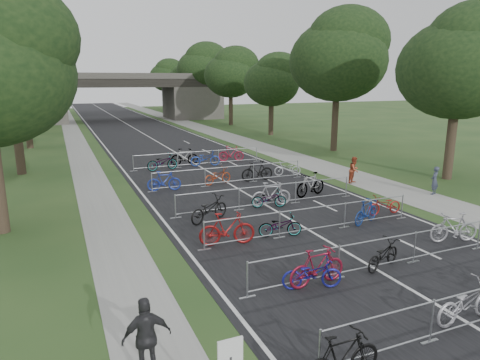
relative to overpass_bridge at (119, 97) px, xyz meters
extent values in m
cube|color=black|center=(0.00, -15.00, -3.53)|extent=(11.00, 140.00, 0.01)
cube|color=gray|center=(8.00, -15.00, -3.53)|extent=(3.00, 140.00, 0.01)
cube|color=gray|center=(-7.50, -15.00, -3.53)|extent=(2.00, 140.00, 0.01)
cube|color=silver|center=(0.00, -15.00, -3.53)|extent=(0.12, 140.00, 0.00)
cube|color=#4A4842|center=(-11.50, 0.00, -1.03)|extent=(8.00, 8.00, 5.00)
cube|color=#4A4842|center=(11.50, 0.00, -1.03)|extent=(8.00, 8.00, 5.00)
cube|color=black|center=(0.00, 0.00, 2.07)|extent=(30.00, 8.00, 1.20)
cube|color=#4A4842|center=(0.00, -3.80, 3.07)|extent=(30.00, 0.40, 0.90)
cube|color=#4A4842|center=(0.00, 3.80, 3.07)|extent=(30.00, 0.40, 0.90)
cube|color=white|center=(-6.80, -62.00, -1.98)|extent=(0.45, 0.04, 0.55)
cylinder|color=#33261C|center=(13.00, -49.00, -1.29)|extent=(0.56, 0.56, 4.48)
ellipsoid|color=black|center=(13.00, -49.00, 3.10)|extent=(7.17, 7.17, 5.88)
sphere|color=black|center=(13.60, -49.50, 4.53)|extent=(5.73, 5.73, 5.73)
sphere|color=black|center=(12.50, -48.50, 2.20)|extent=(4.66, 4.66, 4.66)
cylinder|color=#33261C|center=(-11.50, -37.00, -1.17)|extent=(0.56, 0.56, 4.72)
ellipsoid|color=black|center=(-11.50, -37.00, 3.46)|extent=(7.56, 7.56, 6.20)
sphere|color=black|center=(-10.90, -37.50, 4.97)|extent=(6.05, 6.05, 6.05)
sphere|color=black|center=(-12.00, -36.50, 2.51)|extent=(4.91, 4.91, 4.91)
cylinder|color=#33261C|center=(13.00, -37.00, -0.98)|extent=(0.56, 0.56, 5.11)
ellipsoid|color=black|center=(13.00, -37.00, 4.03)|extent=(8.18, 8.18, 6.70)
sphere|color=black|center=(13.60, -37.50, 5.66)|extent=(6.54, 6.54, 6.54)
sphere|color=black|center=(12.50, -36.50, 3.01)|extent=(5.31, 5.31, 5.31)
cylinder|color=#33261C|center=(-11.50, -25.00, -0.91)|extent=(0.56, 0.56, 5.25)
ellipsoid|color=black|center=(-11.50, -25.00, 4.24)|extent=(8.40, 8.40, 6.89)
sphere|color=black|center=(-10.90, -25.50, 5.92)|extent=(6.72, 6.72, 6.72)
sphere|color=black|center=(-12.00, -24.50, 3.19)|extent=(5.46, 5.46, 5.46)
cylinder|color=#33261C|center=(13.00, -25.00, -1.61)|extent=(0.56, 0.56, 3.85)
ellipsoid|color=black|center=(13.00, -25.00, 2.16)|extent=(6.16, 6.16, 5.05)
sphere|color=black|center=(13.60, -25.50, 3.40)|extent=(4.93, 4.93, 4.93)
sphere|color=black|center=(12.50, -24.50, 1.39)|extent=(4.00, 4.00, 4.00)
cylinder|color=#33261C|center=(-11.50, -13.00, -1.43)|extent=(0.56, 0.56, 4.20)
ellipsoid|color=black|center=(-11.50, -13.00, 2.68)|extent=(6.72, 6.72, 5.51)
sphere|color=black|center=(-10.90, -13.50, 4.03)|extent=(5.38, 5.38, 5.38)
sphere|color=black|center=(-12.00, -12.50, 1.84)|extent=(4.37, 4.37, 4.37)
cylinder|color=#33261C|center=(13.00, -13.00, -1.29)|extent=(0.56, 0.56, 4.48)
ellipsoid|color=black|center=(13.00, -13.00, 3.10)|extent=(7.17, 7.17, 5.88)
sphere|color=black|center=(13.60, -13.50, 4.53)|extent=(5.73, 5.73, 5.73)
sphere|color=black|center=(12.50, -12.50, 2.20)|extent=(4.66, 4.66, 4.66)
cylinder|color=#33261C|center=(-11.50, -1.00, -1.17)|extent=(0.56, 0.56, 4.72)
ellipsoid|color=black|center=(-11.50, -1.00, 3.46)|extent=(7.56, 7.56, 6.20)
sphere|color=black|center=(-10.90, -1.50, 4.97)|extent=(6.05, 6.05, 6.05)
sphere|color=black|center=(-12.00, -0.50, 2.51)|extent=(4.91, 4.91, 4.91)
cylinder|color=#33261C|center=(13.00, -1.00, -0.98)|extent=(0.56, 0.56, 5.11)
ellipsoid|color=black|center=(13.00, -1.00, 4.03)|extent=(8.18, 8.18, 6.70)
sphere|color=black|center=(13.60, -1.50, 5.66)|extent=(6.54, 6.54, 6.54)
sphere|color=black|center=(12.50, -0.50, 3.01)|extent=(5.31, 5.31, 5.31)
cylinder|color=#33261C|center=(-11.50, 11.00, -0.91)|extent=(0.56, 0.56, 5.25)
ellipsoid|color=black|center=(-11.50, 11.00, 4.24)|extent=(8.40, 8.40, 6.89)
sphere|color=black|center=(-10.90, 10.50, 5.92)|extent=(6.72, 6.72, 6.72)
sphere|color=black|center=(-12.00, 11.50, 3.19)|extent=(5.46, 5.46, 5.46)
cylinder|color=#33261C|center=(13.00, 11.00, -1.61)|extent=(0.56, 0.56, 3.85)
ellipsoid|color=black|center=(13.00, 11.00, 2.16)|extent=(6.16, 6.16, 5.05)
sphere|color=black|center=(13.60, 10.50, 3.40)|extent=(4.93, 4.93, 4.93)
sphere|color=black|center=(12.50, 11.50, 1.39)|extent=(4.00, 4.00, 4.00)
cylinder|color=#33261C|center=(-11.50, 23.00, -1.43)|extent=(0.56, 0.56, 4.20)
ellipsoid|color=black|center=(-11.50, 23.00, 2.68)|extent=(6.72, 6.72, 5.51)
sphere|color=black|center=(-10.90, 22.50, 4.03)|extent=(5.38, 5.38, 5.38)
sphere|color=black|center=(-12.00, 23.50, 1.84)|extent=(4.37, 4.37, 4.37)
cylinder|color=#33261C|center=(13.00, 23.00, -1.29)|extent=(0.56, 0.56, 4.48)
ellipsoid|color=black|center=(13.00, 23.00, 3.10)|extent=(7.17, 7.17, 5.88)
sphere|color=black|center=(13.60, 22.50, 4.53)|extent=(5.73, 5.73, 5.73)
sphere|color=black|center=(12.50, 23.50, 2.20)|extent=(4.66, 4.66, 4.66)
cylinder|color=#A1A4A9|center=(0.00, -61.40, -3.35)|extent=(9.20, 0.04, 0.04)
cylinder|color=#A1A4A9|center=(-4.60, -61.40, -2.98)|extent=(0.05, 0.05, 1.10)
cylinder|color=#A1A4A9|center=(-1.53, -61.40, -2.98)|extent=(0.05, 0.05, 1.10)
cube|color=#A1A4A9|center=(-1.53, -61.40, -3.52)|extent=(0.50, 0.08, 0.03)
cylinder|color=#A1A4A9|center=(0.00, -57.80, -2.48)|extent=(9.20, 0.04, 0.04)
cylinder|color=#A1A4A9|center=(0.00, -57.80, -3.35)|extent=(9.20, 0.04, 0.04)
cylinder|color=#A1A4A9|center=(-4.60, -57.80, -2.98)|extent=(0.05, 0.05, 1.10)
cube|color=#A1A4A9|center=(-4.60, -57.80, -3.52)|extent=(0.50, 0.08, 0.03)
cylinder|color=#A1A4A9|center=(-1.53, -57.80, -2.98)|extent=(0.05, 0.05, 1.10)
cube|color=#A1A4A9|center=(-1.53, -57.80, -3.52)|extent=(0.50, 0.08, 0.03)
cylinder|color=#A1A4A9|center=(1.53, -57.80, -2.98)|extent=(0.05, 0.05, 1.10)
cube|color=#A1A4A9|center=(1.53, -57.80, -3.52)|extent=(0.50, 0.08, 0.03)
cylinder|color=#A1A4A9|center=(4.60, -57.80, -2.98)|extent=(0.05, 0.05, 1.10)
cube|color=#A1A4A9|center=(4.60, -57.80, -3.52)|extent=(0.50, 0.08, 0.03)
cylinder|color=#A1A4A9|center=(0.00, -54.00, -2.48)|extent=(9.20, 0.04, 0.04)
cylinder|color=#A1A4A9|center=(0.00, -54.00, -3.35)|extent=(9.20, 0.04, 0.04)
cylinder|color=#A1A4A9|center=(-4.60, -54.00, -2.98)|extent=(0.05, 0.05, 1.10)
cube|color=#A1A4A9|center=(-4.60, -54.00, -3.52)|extent=(0.50, 0.08, 0.03)
cylinder|color=#A1A4A9|center=(-1.53, -54.00, -2.98)|extent=(0.05, 0.05, 1.10)
cube|color=#A1A4A9|center=(-1.53, -54.00, -3.52)|extent=(0.50, 0.08, 0.03)
cylinder|color=#A1A4A9|center=(1.53, -54.00, -2.98)|extent=(0.05, 0.05, 1.10)
cube|color=#A1A4A9|center=(1.53, -54.00, -3.52)|extent=(0.50, 0.08, 0.03)
cylinder|color=#A1A4A9|center=(4.60, -54.00, -2.98)|extent=(0.05, 0.05, 1.10)
cube|color=#A1A4A9|center=(4.60, -54.00, -3.52)|extent=(0.50, 0.08, 0.03)
cylinder|color=#A1A4A9|center=(0.00, -50.00, -2.48)|extent=(9.20, 0.04, 0.04)
cylinder|color=#A1A4A9|center=(0.00, -50.00, -3.35)|extent=(9.20, 0.04, 0.04)
cylinder|color=#A1A4A9|center=(-4.60, -50.00, -2.98)|extent=(0.05, 0.05, 1.10)
cube|color=#A1A4A9|center=(-4.60, -50.00, -3.52)|extent=(0.50, 0.08, 0.03)
cylinder|color=#A1A4A9|center=(-1.53, -50.00, -2.98)|extent=(0.05, 0.05, 1.10)
cube|color=#A1A4A9|center=(-1.53, -50.00, -3.52)|extent=(0.50, 0.08, 0.03)
cylinder|color=#A1A4A9|center=(1.53, -50.00, -2.98)|extent=(0.05, 0.05, 1.10)
cube|color=#A1A4A9|center=(1.53, -50.00, -3.52)|extent=(0.50, 0.08, 0.03)
cylinder|color=#A1A4A9|center=(4.60, -50.00, -2.98)|extent=(0.05, 0.05, 1.10)
cube|color=#A1A4A9|center=(4.60, -50.00, -3.52)|extent=(0.50, 0.08, 0.03)
cylinder|color=#A1A4A9|center=(0.00, -45.00, -2.48)|extent=(9.20, 0.04, 0.04)
cylinder|color=#A1A4A9|center=(0.00, -45.00, -3.35)|extent=(9.20, 0.04, 0.04)
cylinder|color=#A1A4A9|center=(-4.60, -45.00, -2.98)|extent=(0.05, 0.05, 1.10)
cube|color=#A1A4A9|center=(-4.60, -45.00, -3.52)|extent=(0.50, 0.08, 0.03)
cylinder|color=#A1A4A9|center=(-1.53, -45.00, -2.98)|extent=(0.05, 0.05, 1.10)
cube|color=#A1A4A9|center=(-1.53, -45.00, -3.52)|extent=(0.50, 0.08, 0.03)
cylinder|color=#A1A4A9|center=(1.53, -45.00, -2.98)|extent=(0.05, 0.05, 1.10)
cube|color=#A1A4A9|center=(1.53, -45.00, -3.52)|extent=(0.50, 0.08, 0.03)
cylinder|color=#A1A4A9|center=(4.60, -45.00, -2.98)|extent=(0.05, 0.05, 1.10)
cube|color=#A1A4A9|center=(4.60, -45.00, -3.52)|extent=(0.50, 0.08, 0.03)
cylinder|color=#A1A4A9|center=(0.00, -39.00, -2.48)|extent=(9.20, 0.04, 0.04)
cylinder|color=#A1A4A9|center=(0.00, -39.00, -3.35)|extent=(9.20, 0.04, 0.04)
cylinder|color=#A1A4A9|center=(-4.60, -39.00, -2.98)|extent=(0.05, 0.05, 1.10)
cube|color=#A1A4A9|center=(-4.60, -39.00, -3.52)|extent=(0.50, 0.08, 0.03)
cylinder|color=#A1A4A9|center=(-1.53, -39.00, -2.98)|extent=(0.05, 0.05, 1.10)
cube|color=#A1A4A9|center=(-1.53, -39.00, -3.52)|extent=(0.50, 0.08, 0.03)
cylinder|color=#A1A4A9|center=(1.53, -39.00, -2.98)|extent=(0.05, 0.05, 1.10)
cube|color=#A1A4A9|center=(1.53, -39.00, -3.52)|extent=(0.50, 0.08, 0.03)
cylinder|color=#A1A4A9|center=(4.60, -39.00, -2.98)|extent=(0.05, 0.05, 1.10)
cube|color=#A1A4A9|center=(4.60, -39.00, -3.52)|extent=(0.50, 0.08, 0.03)
imported|color=black|center=(-4.30, -61.73, -2.97)|extent=(1.89, 0.57, 1.13)
imported|color=#A9A7AF|center=(-0.02, -61.09, -3.00)|extent=(2.05, 0.77, 1.07)
imported|color=navy|center=(-2.64, -58.04, -3.06)|extent=(1.89, 1.10, 0.94)
imported|color=maroon|center=(-2.38, -57.93, -2.95)|extent=(1.98, 0.67, 1.17)
imported|color=black|center=(0.25, -57.75, -3.07)|extent=(1.87, 1.18, 0.93)
imported|color=#95949B|center=(4.30, -56.98, -2.96)|extent=(2.00, 1.03, 1.16)
imported|color=maroon|center=(-3.67, -53.89, -2.90)|extent=(2.17, 0.98, 1.26)
imported|color=#A1A4A9|center=(-1.44, -53.88, -3.08)|extent=(1.81, 1.04, 0.90)
imported|color=navy|center=(2.67, -53.96, -3.00)|extent=(1.84, 1.13, 1.07)
imported|color=maroon|center=(4.30, -53.26, -3.08)|extent=(1.74, 0.68, 0.90)
imported|color=black|center=(-3.38, -51.02, -2.98)|extent=(2.22, 1.58, 1.11)
imported|color=#9F9DA4|center=(0.16, -50.02, -2.93)|extent=(2.05, 0.81, 1.20)
imported|color=#A1A4A9|center=(-0.06, -50.20, -3.09)|extent=(1.79, 1.03, 0.89)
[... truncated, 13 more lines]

